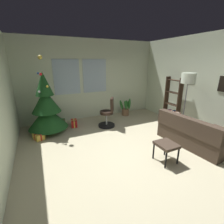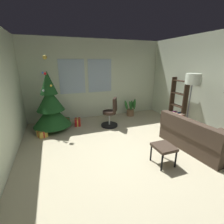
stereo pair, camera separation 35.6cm
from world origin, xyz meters
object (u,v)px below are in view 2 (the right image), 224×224
holiday_tree (51,107)px  office_chair (111,115)px  footstool (164,148)px  gift_box_gold (42,134)px  gift_box_red (78,122)px  potted_plant (131,109)px  bookshelf (178,105)px  gift_box_green (65,120)px  couch (203,138)px  floor_lamp (192,83)px

holiday_tree → office_chair: size_ratio=2.31×
footstool → holiday_tree: size_ratio=0.20×
office_chair → gift_box_gold: bearing=-178.7°
gift_box_red → gift_box_gold: 1.24m
gift_box_gold → potted_plant: bearing=13.8°
gift_box_red → bookshelf: bookshelf is taller
gift_box_green → gift_box_gold: size_ratio=0.97×
couch → office_chair: bearing=128.0°
couch → holiday_tree: 4.38m
holiday_tree → gift_box_gold: (-0.32, -0.41, -0.68)m
gift_box_red → floor_lamp: floor_lamp is taller
couch → bookshelf: size_ratio=1.11×
office_chair → floor_lamp: floor_lamp is taller
couch → gift_box_green: size_ratio=5.21×
holiday_tree → office_chair: bearing=-10.9°
couch → floor_lamp: (0.06, 0.65, 1.28)m
gift_box_red → potted_plant: bearing=7.5°
floor_lamp → office_chair: bearing=139.1°
footstool → bookshelf: size_ratio=0.28×
gift_box_gold → gift_box_red: bearing=25.0°
footstool → gift_box_gold: (-2.51, 2.32, -0.28)m
potted_plant → holiday_tree: bearing=-172.3°
couch → footstool: couch is taller
gift_box_green → office_chair: size_ratio=0.35×
footstool → gift_box_gold: 3.43m
gift_box_red → office_chair: size_ratio=0.35×
gift_box_green → gift_box_gold: (-0.74, -0.97, 0.02)m
gift_box_green → bookshelf: size_ratio=0.21×
holiday_tree → bookshelf: size_ratio=1.42×
gift_box_green → floor_lamp: floor_lamp is taller
gift_box_red → gift_box_green: (-0.39, 0.44, -0.04)m
gift_box_green → gift_box_gold: 1.22m
floor_lamp → bookshelf: bearing=63.3°
couch → footstool: size_ratio=4.01×
bookshelf → gift_box_gold: bearing=172.5°
footstool → bookshelf: bookshelf is taller
gift_box_gold → floor_lamp: (3.93, -1.47, 1.47)m
office_chair → potted_plant: size_ratio=1.41×
holiday_tree → potted_plant: (2.99, 0.40, -0.49)m
footstool → bookshelf: bearing=43.1°
bookshelf → floor_lamp: size_ratio=0.88×
couch → holiday_tree: size_ratio=0.78×
holiday_tree → office_chair: (1.86, -0.36, -0.38)m
gift_box_red → couch: bearing=-43.9°
footstool → office_chair: 2.39m
couch → holiday_tree: (-3.55, 2.53, 0.49)m
office_chair → holiday_tree: bearing=169.1°
gift_box_gold → office_chair: size_ratio=0.36×
potted_plant → bookshelf: bearing=-52.2°
gift_box_red → gift_box_gold: (-1.12, -0.52, -0.02)m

